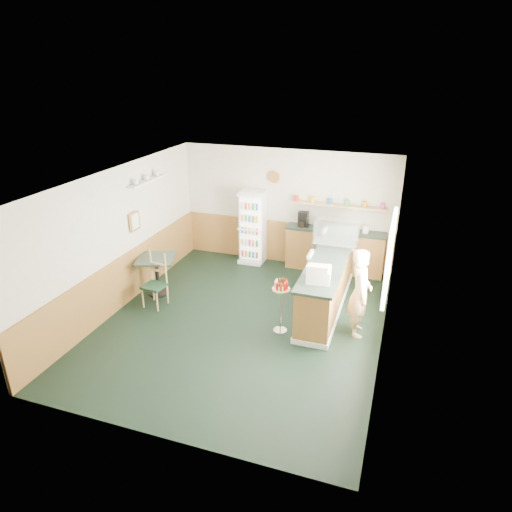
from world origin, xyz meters
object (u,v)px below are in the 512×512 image
at_px(display_case, 336,233).
at_px(shopkeeper, 360,293).
at_px(cafe_table, 157,269).
at_px(drinks_fridge, 253,227).
at_px(cafe_chair, 156,278).
at_px(condiment_stand, 281,297).
at_px(cash_register, 319,274).

xyz_separation_m(display_case, shopkeeper, (0.70, -1.56, -0.46)).
xyz_separation_m(display_case, cafe_table, (-3.40, -1.38, -0.68)).
bearing_deg(drinks_fridge, cafe_table, -120.18).
bearing_deg(shopkeeper, cafe_table, 76.88).
relative_size(cafe_table, cafe_chair, 0.88).
distance_m(condiment_stand, cafe_chair, 2.60).
distance_m(condiment_stand, cafe_table, 2.85).
distance_m(drinks_fridge, cafe_chair, 2.85).
bearing_deg(shopkeeper, cafe_chair, 82.24).
distance_m(shopkeeper, cafe_table, 4.11).
relative_size(cash_register, cafe_table, 0.44).
height_order(condiment_stand, cafe_table, condiment_stand).
height_order(shopkeeper, cafe_table, shopkeeper).
bearing_deg(condiment_stand, cafe_table, 168.60).
distance_m(display_case, cafe_table, 3.73).
bearing_deg(drinks_fridge, display_case, -22.35).
xyz_separation_m(drinks_fridge, display_case, (2.10, -0.86, 0.39)).
bearing_deg(drinks_fridge, cafe_chair, -112.84).
bearing_deg(cash_register, display_case, 83.48).
xyz_separation_m(cafe_table, cafe_chair, (0.20, -0.37, -0.01)).
distance_m(display_case, cafe_chair, 3.71).
xyz_separation_m(shopkeeper, condiment_stand, (-1.30, -0.37, -0.13)).
bearing_deg(display_case, cash_register, -90.00).
bearing_deg(drinks_fridge, condiment_stand, -61.93).
bearing_deg(drinks_fridge, cash_register, -51.15).
bearing_deg(cash_register, cafe_chair, 173.62).
distance_m(drinks_fridge, condiment_stand, 3.18).
height_order(cash_register, shopkeeper, shopkeeper).
relative_size(display_case, condiment_stand, 0.89).
bearing_deg(cash_register, shopkeeper, 7.77).
xyz_separation_m(drinks_fridge, shopkeeper, (2.80, -2.43, -0.06)).
height_order(drinks_fridge, condiment_stand, drinks_fridge).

